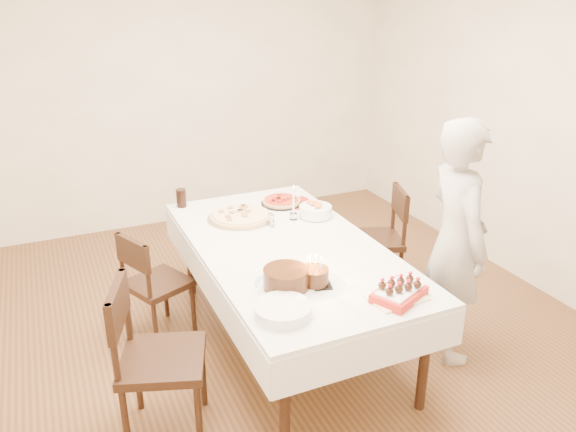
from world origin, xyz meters
name	(u,v)px	position (x,y,z in m)	size (l,w,h in m)	color
floor	(280,339)	(0.00, 0.00, 0.00)	(5.00, 5.00, 0.00)	#4F331B
wall_back	(181,93)	(0.00, 2.50, 1.35)	(4.50, 0.04, 2.70)	white
wall_right	(545,123)	(2.25, 0.00, 1.35)	(0.04, 5.00, 2.70)	white
dining_table	(288,295)	(0.04, -0.05, 0.38)	(1.14, 2.14, 0.75)	silver
chair_right_savory	(375,240)	(1.00, 0.37, 0.44)	(0.45, 0.45, 0.87)	black
chair_left_savory	(158,284)	(-0.75, 0.42, 0.41)	(0.42, 0.42, 0.82)	black
chair_left_dessert	(163,360)	(-0.93, -0.55, 0.47)	(0.48, 0.48, 0.94)	black
person	(456,242)	(0.99, -0.57, 0.81)	(0.59, 0.39, 1.63)	#ABA7A1
pizza_white	(241,216)	(-0.09, 0.51, 0.77)	(0.49, 0.49, 0.04)	beige
pizza_pepperoni	(281,201)	(0.30, 0.67, 0.77)	(0.32, 0.32, 0.04)	red
red_placemat	(300,203)	(0.45, 0.63, 0.75)	(0.22, 0.22, 0.01)	#B21E1E
pasta_bowl	(315,211)	(0.43, 0.33, 0.80)	(0.24, 0.24, 0.08)	white
taper_candle	(294,202)	(0.26, 0.35, 0.88)	(0.06, 0.06, 0.27)	white
shaker_pair	(273,221)	(0.07, 0.28, 0.79)	(0.08, 0.08, 0.09)	white
cola_glass	(181,198)	(-0.43, 0.93, 0.82)	(0.08, 0.08, 0.14)	black
layer_cake	(286,279)	(-0.21, -0.57, 0.81)	(0.33, 0.33, 0.13)	#341B0D
cake_board	(303,279)	(-0.07, -0.51, 0.75)	(0.30, 0.30, 0.01)	black
birthday_cake	(315,271)	(-0.04, -0.59, 0.84)	(0.16, 0.16, 0.16)	#381E0F
strawberry_box	(399,292)	(0.31, -0.92, 0.79)	(0.30, 0.20, 0.08)	red
box_lid	(397,299)	(0.30, -0.91, 0.75)	(0.31, 0.21, 0.03)	beige
plate_stack	(283,310)	(-0.34, -0.81, 0.78)	(0.30, 0.30, 0.06)	white
china_plate	(274,283)	(-0.24, -0.48, 0.75)	(0.23, 0.23, 0.01)	white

